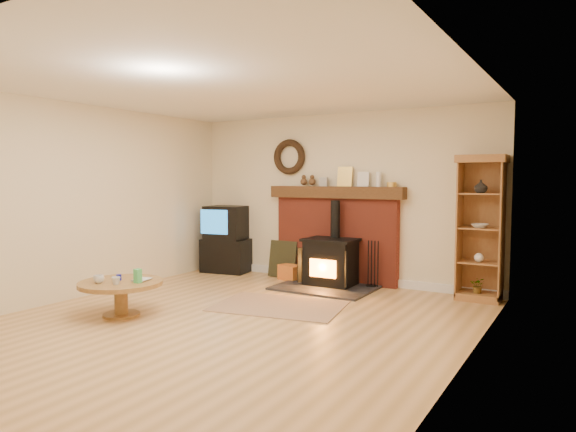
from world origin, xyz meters
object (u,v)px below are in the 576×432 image
Objects in this scene: curio_cabinet at (481,228)px; coffee_table at (121,288)px; wood_stove at (330,263)px; tv_unit at (226,240)px.

curio_cabinet is 1.98× the size of coffee_table.
curio_cabinet reaches higher than wood_stove.
tv_unit is 3.00m from coffee_table.
tv_unit is at bearing -178.81° from curio_cabinet.
curio_cabinet is (2.06, 0.28, 0.61)m from wood_stove.
wood_stove is 0.73× the size of curio_cabinet.
wood_stove is 3.04m from coffee_table.
wood_stove is 2.17m from curio_cabinet.
wood_stove reaches higher than tv_unit.
tv_unit is 1.18× the size of coffee_table.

